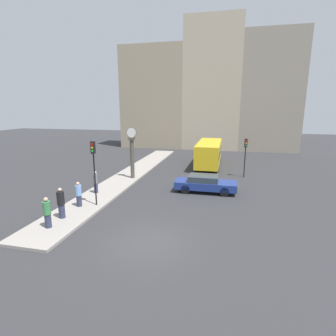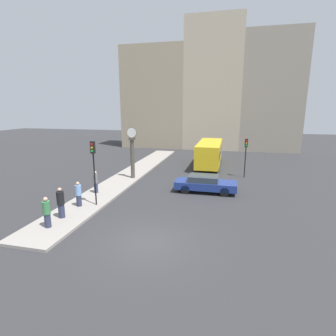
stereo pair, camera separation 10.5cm
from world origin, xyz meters
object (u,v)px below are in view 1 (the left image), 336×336
(sedan_car, at_px, (205,183))
(street_clock, at_px, (132,154))
(pedestrian_green_hoodie, at_px, (47,213))
(bus_distant, at_px, (209,152))
(traffic_light_far, at_px, (245,150))
(pedestrian_blue_stripe, at_px, (79,194))
(traffic_light_near, at_px, (94,160))
(pedestrian_grey_jacket, at_px, (96,182))
(pedestrian_black_jacket, at_px, (61,203))

(sedan_car, height_order, street_clock, street_clock)
(street_clock, height_order, pedestrian_green_hoodie, street_clock)
(bus_distant, bearing_deg, traffic_light_far, -49.84)
(street_clock, distance_m, pedestrian_blue_stripe, 7.57)
(bus_distant, height_order, street_clock, street_clock)
(traffic_light_near, xyz_separation_m, pedestrian_grey_jacket, (-1.22, 2.26, -2.12))
(pedestrian_blue_stripe, bearing_deg, bus_distant, 63.97)
(bus_distant, xyz_separation_m, street_clock, (-6.26, -7.23, 0.80))
(sedan_car, distance_m, bus_distant, 9.46)
(bus_distant, xyz_separation_m, pedestrian_grey_jacket, (-7.41, -11.90, -0.54))
(traffic_light_near, bearing_deg, traffic_light_far, 45.52)
(bus_distant, height_order, traffic_light_far, traffic_light_far)
(sedan_car, bearing_deg, pedestrian_blue_stripe, -145.45)
(pedestrian_blue_stripe, bearing_deg, street_clock, 83.22)
(pedestrian_blue_stripe, bearing_deg, sedan_car, 34.55)
(street_clock, xyz_separation_m, pedestrian_blue_stripe, (-0.88, -7.39, -1.38))
(pedestrian_green_hoodie, bearing_deg, pedestrian_blue_stripe, 91.51)
(street_clock, distance_m, pedestrian_green_hoodie, 10.64)
(traffic_light_near, relative_size, pedestrian_green_hoodie, 2.49)
(pedestrian_black_jacket, bearing_deg, bus_distant, 66.66)
(bus_distant, relative_size, pedestrian_blue_stripe, 5.04)
(bus_distant, distance_m, street_clock, 9.60)
(sedan_car, relative_size, pedestrian_green_hoodie, 2.78)
(bus_distant, xyz_separation_m, traffic_light_near, (-6.19, -14.16, 1.58))
(traffic_light_far, relative_size, street_clock, 0.80)
(street_clock, xyz_separation_m, pedestrian_grey_jacket, (-1.15, -4.67, -1.34))
(pedestrian_black_jacket, bearing_deg, street_clock, 84.75)
(traffic_light_far, xyz_separation_m, pedestrian_green_hoodie, (-10.62, -13.52, -1.61))
(pedestrian_green_hoodie, bearing_deg, traffic_light_far, 51.85)
(traffic_light_far, relative_size, pedestrian_blue_stripe, 2.23)
(traffic_light_far, xyz_separation_m, pedestrian_black_jacket, (-10.68, -12.25, -1.55))
(pedestrian_grey_jacket, bearing_deg, sedan_car, 17.62)
(bus_distant, bearing_deg, traffic_light_near, -113.60)
(sedan_car, relative_size, traffic_light_far, 1.29)
(sedan_car, xyz_separation_m, pedestrian_blue_stripe, (-7.56, -5.21, 0.27))
(pedestrian_black_jacket, bearing_deg, pedestrian_grey_jacket, 93.73)
(sedan_car, height_order, traffic_light_near, traffic_light_near)
(traffic_light_far, distance_m, street_clock, 10.28)
(sedan_car, relative_size, pedestrian_grey_jacket, 2.80)
(pedestrian_grey_jacket, relative_size, pedestrian_black_jacket, 0.93)
(bus_distant, relative_size, traffic_light_far, 2.26)
(traffic_light_near, distance_m, pedestrian_grey_jacket, 3.33)
(pedestrian_green_hoodie, height_order, pedestrian_grey_jacket, pedestrian_green_hoodie)
(pedestrian_green_hoodie, xyz_separation_m, pedestrian_black_jacket, (-0.05, 1.27, 0.06))
(pedestrian_grey_jacket, height_order, pedestrian_black_jacket, pedestrian_black_jacket)
(sedan_car, bearing_deg, pedestrian_green_hoodie, -131.89)
(street_clock, height_order, pedestrian_black_jacket, street_clock)
(traffic_light_near, height_order, pedestrian_green_hoodie, traffic_light_near)
(bus_distant, relative_size, street_clock, 1.80)
(traffic_light_near, xyz_separation_m, pedestrian_blue_stripe, (-0.95, -0.46, -2.16))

